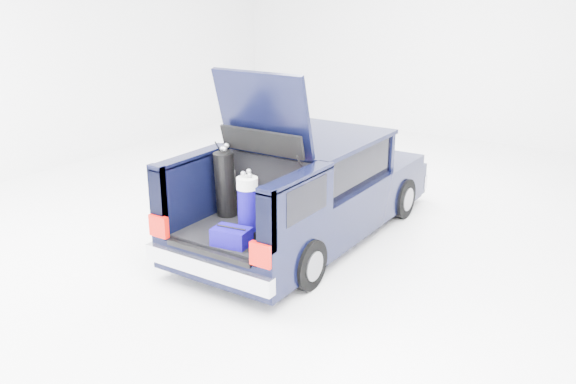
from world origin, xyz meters
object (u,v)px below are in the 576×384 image
Objects in this scene: red_suitcase at (287,210)px; blue_duffel at (232,237)px; black_golf_bag at (225,184)px; car at (311,190)px; blue_golf_bag at (248,207)px.

red_suitcase reaches higher than blue_duffel.
black_golf_bag is 1.01m from blue_duffel.
car is 2.01m from blue_duffel.
red_suitcase is 0.95m from black_golf_bag.
black_golf_bag is at bearing 166.28° from red_suitcase.
red_suitcase is at bearing 59.48° from blue_duffel.
black_golf_bag reaches higher than blue_golf_bag.
black_golf_bag is 1.12× the size of blue_golf_bag.
black_golf_bag is (-0.50, -1.29, 0.35)m from car.
red_suitcase is 0.66× the size of blue_golf_bag.
blue_duffel is (-0.02, -0.29, -0.27)m from blue_golf_bag.
red_suitcase is at bearing 18.33° from black_golf_bag.
blue_golf_bag is (0.17, -1.72, 0.30)m from car.
blue_golf_bag is (0.67, -0.43, -0.05)m from black_golf_bag.
blue_duffel is (0.65, -0.71, -0.32)m from black_golf_bag.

